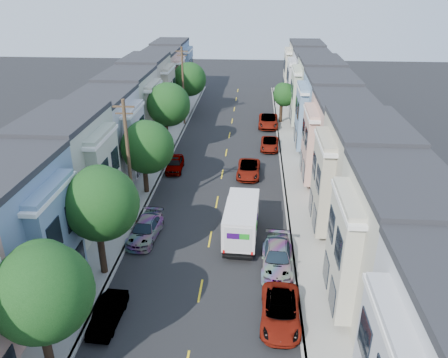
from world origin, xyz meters
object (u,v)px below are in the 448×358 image
(tree_far_r, at_px, (284,95))
(parked_left_b, at_px, (108,314))
(tree_e, at_px, (189,79))
(lead_sedan, at_px, (249,169))
(tree_b, at_px, (100,204))
(fedex_truck, at_px, (241,220))
(tree_a, at_px, (41,293))
(utility_pole_near, at_px, (129,164))
(tree_c, at_px, (146,147))
(parked_left_c, at_px, (145,230))
(parked_right_b, at_px, (277,258))
(parked_right_a, at_px, (281,312))
(tree_d, at_px, (168,105))
(parked_right_c, at_px, (270,144))
(parked_right_d, at_px, (268,121))
(utility_pole_far, at_px, (183,86))
(parked_left_d, at_px, (175,164))

(tree_far_r, xyz_separation_m, parked_left_b, (-11.79, -38.89, -3.20))
(tree_e, distance_m, lead_sedan, 23.36)
(tree_b, bearing_deg, fedex_truck, 29.76)
(tree_a, bearing_deg, utility_pole_near, 89.99)
(tree_c, distance_m, tree_e, 25.68)
(fedex_truck, bearing_deg, parked_left_c, -174.40)
(lead_sedan, distance_m, parked_left_b, 22.37)
(parked_left_b, height_order, parked_right_b, parked_right_b)
(parked_right_a, bearing_deg, fedex_truck, 108.87)
(tree_d, xyz_separation_m, tree_far_r, (13.20, 12.27, -1.74))
(tree_d, bearing_deg, tree_a, -90.00)
(tree_far_r, bearing_deg, parked_right_a, -93.00)
(tree_e, bearing_deg, parked_right_c, -50.34)
(tree_e, relative_size, parked_left_b, 1.98)
(tree_b, relative_size, fedex_truck, 1.25)
(tree_a, bearing_deg, parked_right_c, 70.91)
(parked_right_a, bearing_deg, parked_right_d, 92.28)
(tree_e, xyz_separation_m, parked_right_b, (11.20, -36.17, -4.26))
(utility_pole_far, bearing_deg, tree_b, -90.00)
(tree_c, relative_size, parked_left_c, 1.46)
(lead_sedan, relative_size, parked_right_d, 0.88)
(parked_right_d, bearing_deg, parked_right_a, -88.79)
(parked_right_a, bearing_deg, utility_pole_far, 109.42)
(tree_c, distance_m, parked_left_b, 17.03)
(tree_e, height_order, parked_left_c, tree_e)
(utility_pole_far, relative_size, parked_left_b, 2.69)
(utility_pole_far, relative_size, parked_right_b, 2.03)
(tree_e, distance_m, utility_pole_far, 5.07)
(tree_c, bearing_deg, tree_e, 90.00)
(utility_pole_far, distance_m, parked_right_c, 14.74)
(tree_far_r, bearing_deg, tree_d, -137.10)
(tree_b, distance_m, parked_left_c, 6.59)
(tree_b, height_order, utility_pole_near, utility_pole_near)
(parked_right_d, bearing_deg, parked_left_b, -103.61)
(lead_sedan, bearing_deg, parked_right_c, 75.24)
(tree_c, xyz_separation_m, parked_right_c, (11.20, 12.16, -3.86))
(utility_pole_far, xyz_separation_m, parked_right_c, (11.20, -8.44, -4.54))
(lead_sedan, height_order, parked_right_b, parked_right_b)
(utility_pole_near, relative_size, fedex_truck, 1.63)
(tree_e, relative_size, parked_right_b, 1.49)
(utility_pole_far, bearing_deg, parked_left_b, -87.84)
(fedex_truck, xyz_separation_m, parked_right_d, (2.56, 27.65, -0.88))
(parked_left_b, height_order, parked_left_d, parked_left_d)
(parked_right_c, bearing_deg, parked_left_b, -106.70)
(lead_sedan, bearing_deg, tree_c, -151.44)
(fedex_truck, height_order, parked_left_b, fedex_truck)
(utility_pole_near, xyz_separation_m, parked_right_a, (11.20, -10.31, -4.48))
(parked_left_b, bearing_deg, fedex_truck, 54.37)
(utility_pole_near, bearing_deg, tree_d, 90.01)
(tree_c, height_order, utility_pole_far, utility_pole_far)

